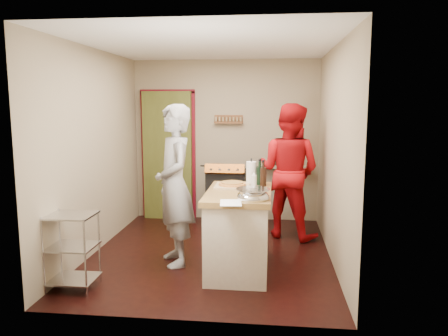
{
  "coord_description": "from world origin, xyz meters",
  "views": [
    {
      "loc": [
        0.75,
        -5.32,
        1.91
      ],
      "look_at": [
        0.17,
        0.0,
        1.11
      ],
      "focal_mm": 35.0,
      "sensor_mm": 36.0,
      "label": 1
    }
  ],
  "objects": [
    {
      "name": "floor",
      "position": [
        0.0,
        0.0,
        0.0
      ],
      "size": [
        3.5,
        3.5,
        0.0
      ],
      "primitive_type": "plane",
      "color": "black",
      "rests_on": "ground"
    },
    {
      "name": "back_wall",
      "position": [
        -0.64,
        1.78,
        1.13
      ],
      "size": [
        3.0,
        0.44,
        2.6
      ],
      "color": "gray",
      "rests_on": "ground"
    },
    {
      "name": "left_wall",
      "position": [
        -1.5,
        0.0,
        1.3
      ],
      "size": [
        0.04,
        3.5,
        2.6
      ],
      "primitive_type": "cube",
      "color": "gray",
      "rests_on": "ground"
    },
    {
      "name": "right_wall",
      "position": [
        1.5,
        0.0,
        1.3
      ],
      "size": [
        0.04,
        3.5,
        2.6
      ],
      "primitive_type": "cube",
      "color": "gray",
      "rests_on": "ground"
    },
    {
      "name": "ceiling",
      "position": [
        0.0,
        0.0,
        2.61
      ],
      "size": [
        3.0,
        3.5,
        0.02
      ],
      "primitive_type": "cube",
      "color": "white",
      "rests_on": "back_wall"
    },
    {
      "name": "stove",
      "position": [
        0.05,
        1.42,
        0.45
      ],
      "size": [
        0.6,
        0.63,
        1.0
      ],
      "color": "black",
      "rests_on": "ground"
    },
    {
      "name": "wire_shelving",
      "position": [
        -1.28,
        -1.2,
        0.44
      ],
      "size": [
        0.48,
        0.4,
        0.8
      ],
      "color": "silver",
      "rests_on": "ground"
    },
    {
      "name": "island",
      "position": [
        0.39,
        -0.49,
        0.49
      ],
      "size": [
        0.72,
        1.37,
        1.24
      ],
      "color": "beige",
      "rests_on": "ground"
    },
    {
      "name": "person_stripe",
      "position": [
        -0.38,
        -0.37,
        0.95
      ],
      "size": [
        0.71,
        0.82,
        1.9
      ],
      "primitive_type": "imported",
      "rotation": [
        0.0,
        0.0,
        -1.13
      ],
      "color": "silver",
      "rests_on": "ground"
    },
    {
      "name": "person_red",
      "position": [
        1.0,
        0.88,
        0.95
      ],
      "size": [
        1.16,
        1.07,
        1.91
      ],
      "primitive_type": "imported",
      "rotation": [
        0.0,
        0.0,
        2.67
      ],
      "color": "#B40C11",
      "rests_on": "ground"
    }
  ]
}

